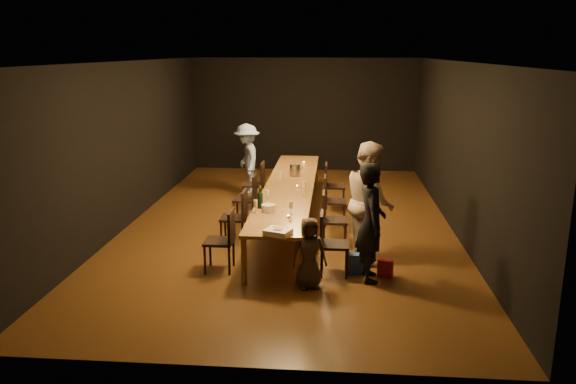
# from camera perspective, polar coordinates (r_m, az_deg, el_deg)

# --- Properties ---
(ground) EXTENTS (10.00, 10.00, 0.00)m
(ground) POSITION_cam_1_polar(r_m,az_deg,el_deg) (10.65, 0.16, -3.21)
(ground) COLOR #422410
(ground) RESTS_ON ground
(room_shell) EXTENTS (6.04, 10.04, 3.02)m
(room_shell) POSITION_cam_1_polar(r_m,az_deg,el_deg) (10.22, 0.16, 7.97)
(room_shell) COLOR black
(room_shell) RESTS_ON ground
(table) EXTENTS (0.90, 6.00, 0.75)m
(table) POSITION_cam_1_polar(r_m,az_deg,el_deg) (10.46, 0.16, 0.46)
(table) COLOR #905C2A
(table) RESTS_ON ground
(chair_right_0) EXTENTS (0.42, 0.42, 0.93)m
(chair_right_0) POSITION_cam_1_polar(r_m,az_deg,el_deg) (8.19, 4.75, -5.26)
(chair_right_0) COLOR black
(chair_right_0) RESTS_ON ground
(chair_right_1) EXTENTS (0.42, 0.42, 0.93)m
(chair_right_1) POSITION_cam_1_polar(r_m,az_deg,el_deg) (9.33, 4.77, -2.81)
(chair_right_1) COLOR black
(chair_right_1) RESTS_ON ground
(chair_right_2) EXTENTS (0.42, 0.42, 0.93)m
(chair_right_2) POSITION_cam_1_polar(r_m,az_deg,el_deg) (10.49, 4.79, -0.89)
(chair_right_2) COLOR black
(chair_right_2) RESTS_ON ground
(chair_right_3) EXTENTS (0.42, 0.42, 0.93)m
(chair_right_3) POSITION_cam_1_polar(r_m,az_deg,el_deg) (11.65, 4.81, 0.64)
(chair_right_3) COLOR black
(chair_right_3) RESTS_ON ground
(chair_left_0) EXTENTS (0.42, 0.42, 0.93)m
(chair_left_0) POSITION_cam_1_polar(r_m,az_deg,el_deg) (8.36, -7.02, -4.91)
(chair_left_0) COLOR black
(chair_left_0) RESTS_ON ground
(chair_left_1) EXTENTS (0.42, 0.42, 0.93)m
(chair_left_1) POSITION_cam_1_polar(r_m,az_deg,el_deg) (9.48, -5.56, -2.55)
(chair_left_1) COLOR black
(chair_left_1) RESTS_ON ground
(chair_left_2) EXTENTS (0.42, 0.42, 0.93)m
(chair_left_2) POSITION_cam_1_polar(r_m,az_deg,el_deg) (10.62, -4.42, -0.69)
(chair_left_2) COLOR black
(chair_left_2) RESTS_ON ground
(chair_left_3) EXTENTS (0.42, 0.42, 0.93)m
(chair_left_3) POSITION_cam_1_polar(r_m,az_deg,el_deg) (11.77, -3.50, 0.80)
(chair_left_3) COLOR black
(chair_left_3) RESTS_ON ground
(woman_birthday) EXTENTS (0.46, 0.65, 1.70)m
(woman_birthday) POSITION_cam_1_polar(r_m,az_deg,el_deg) (7.94, 8.44, -3.08)
(woman_birthday) COLOR black
(woman_birthday) RESTS_ON ground
(woman_tan) EXTENTS (0.87, 1.03, 1.85)m
(woman_tan) POSITION_cam_1_polar(r_m,az_deg,el_deg) (8.75, 8.27, -0.92)
(woman_tan) COLOR beige
(woman_tan) RESTS_ON ground
(man_blue) EXTENTS (0.90, 1.17, 1.59)m
(man_blue) POSITION_cam_1_polar(r_m,az_deg,el_deg) (12.76, -4.18, 3.37)
(man_blue) COLOR #89A6D5
(man_blue) RESTS_ON ground
(child) EXTENTS (0.56, 0.44, 1.00)m
(child) POSITION_cam_1_polar(r_m,az_deg,el_deg) (7.71, 2.15, -6.21)
(child) COLOR #3F3123
(child) RESTS_ON ground
(gift_bag_red) EXTENTS (0.24, 0.17, 0.25)m
(gift_bag_red) POSITION_cam_1_polar(r_m,az_deg,el_deg) (8.32, 9.86, -7.63)
(gift_bag_red) COLOR #B51B2E
(gift_bag_red) RESTS_ON ground
(gift_bag_blue) EXTENTS (0.26, 0.19, 0.30)m
(gift_bag_blue) POSITION_cam_1_polar(r_m,az_deg,el_deg) (8.36, 6.85, -7.23)
(gift_bag_blue) COLOR #253EA1
(gift_bag_blue) RESTS_ON ground
(birthday_cake) EXTENTS (0.41, 0.37, 0.08)m
(birthday_cake) POSITION_cam_1_polar(r_m,az_deg,el_deg) (7.65, -1.03, -4.08)
(birthday_cake) COLOR white
(birthday_cake) RESTS_ON table
(plate_stack) EXTENTS (0.26, 0.26, 0.12)m
(plate_stack) POSITION_cam_1_polar(r_m,az_deg,el_deg) (8.70, -2.00, -1.67)
(plate_stack) COLOR white
(plate_stack) RESTS_ON table
(champagne_bottle) EXTENTS (0.09, 0.09, 0.37)m
(champagne_bottle) POSITION_cam_1_polar(r_m,az_deg,el_deg) (8.88, -2.85, -0.50)
(champagne_bottle) COLOR black
(champagne_bottle) RESTS_ON table
(ice_bucket) EXTENTS (0.25, 0.25, 0.23)m
(ice_bucket) POSITION_cam_1_polar(r_m,az_deg,el_deg) (11.23, 0.70, 2.26)
(ice_bucket) COLOR #A8A9AD
(ice_bucket) RESTS_ON table
(wineglass_0) EXTENTS (0.06, 0.06, 0.21)m
(wineglass_0) POSITION_cam_1_polar(r_m,az_deg,el_deg) (8.65, -3.32, -1.48)
(wineglass_0) COLOR beige
(wineglass_0) RESTS_ON table
(wineglass_1) EXTENTS (0.06, 0.06, 0.21)m
(wineglass_1) POSITION_cam_1_polar(r_m,az_deg,el_deg) (8.57, 0.28, -1.61)
(wineglass_1) COLOR beige
(wineglass_1) RESTS_ON table
(wineglass_2) EXTENTS (0.06, 0.06, 0.21)m
(wineglass_2) POSITION_cam_1_polar(r_m,az_deg,el_deg) (9.25, -2.09, -0.43)
(wineglass_2) COLOR silver
(wineglass_2) RESTS_ON table
(wineglass_3) EXTENTS (0.06, 0.06, 0.21)m
(wineglass_3) POSITION_cam_1_polar(r_m,az_deg,el_deg) (9.83, 1.62, 0.45)
(wineglass_3) COLOR beige
(wineglass_3) RESTS_ON table
(wineglass_4) EXTENTS (0.06, 0.06, 0.21)m
(wineglass_4) POSITION_cam_1_polar(r_m,az_deg,el_deg) (10.63, -0.77, 1.52)
(wineglass_4) COLOR silver
(wineglass_4) RESTS_ON table
(wineglass_5) EXTENTS (0.06, 0.06, 0.21)m
(wineglass_5) POSITION_cam_1_polar(r_m,az_deg,el_deg) (11.35, 1.39, 2.33)
(wineglass_5) COLOR silver
(wineglass_5) RESTS_ON table
(tealight_near) EXTENTS (0.05, 0.05, 0.03)m
(tealight_near) POSITION_cam_1_polar(r_m,az_deg,el_deg) (8.42, 0.03, -2.52)
(tealight_near) COLOR #B2B7B2
(tealight_near) RESTS_ON table
(tealight_mid) EXTENTS (0.05, 0.05, 0.03)m
(tealight_mid) POSITION_cam_1_polar(r_m,az_deg,el_deg) (10.27, 0.92, 0.56)
(tealight_mid) COLOR #B2B7B2
(tealight_mid) RESTS_ON table
(tealight_far) EXTENTS (0.05, 0.05, 0.03)m
(tealight_far) POSITION_cam_1_polar(r_m,az_deg,el_deg) (12.46, 1.62, 2.99)
(tealight_far) COLOR #B2B7B2
(tealight_far) RESTS_ON table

